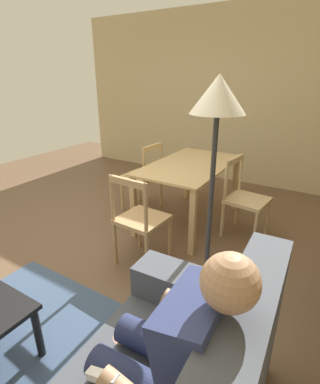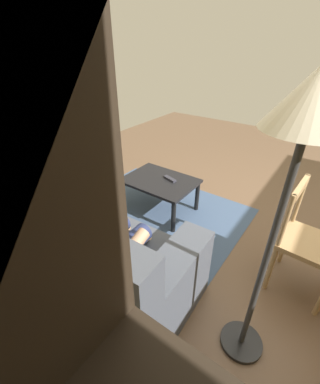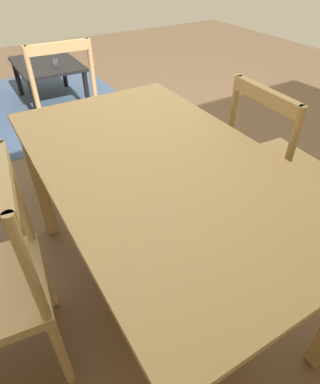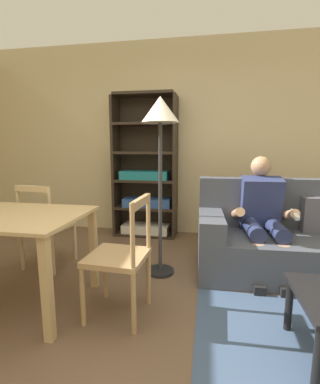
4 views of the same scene
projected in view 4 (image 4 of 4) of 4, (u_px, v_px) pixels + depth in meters
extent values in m
plane|color=brown|center=(119.00, 359.00, 1.64)|extent=(8.04, 8.04, 0.00)
cube|color=#D1BC8C|center=(174.00, 140.00, 3.97)|extent=(6.04, 0.12, 2.74)
cube|color=#474C56|center=(296.00, 255.00, 2.71)|extent=(1.96, 0.94, 0.40)
cube|color=#474C56|center=(288.00, 203.00, 2.96)|extent=(1.93, 0.27, 0.53)
cube|color=#474C56|center=(211.00, 223.00, 2.78)|extent=(0.27, 0.87, 0.21)
cube|color=navy|center=(260.00, 204.00, 2.88)|extent=(0.41, 0.34, 0.59)
sphere|color=tan|center=(261.00, 166.00, 2.89)|extent=(0.21, 0.21, 0.21)
cylinder|color=navy|center=(254.00, 229.00, 2.66)|extent=(0.17, 0.45, 0.15)
cylinder|color=tan|center=(257.00, 265.00, 2.49)|extent=(0.11, 0.11, 0.40)
cube|color=black|center=(257.00, 285.00, 2.44)|extent=(0.11, 0.24, 0.08)
cylinder|color=navy|center=(277.00, 230.00, 2.63)|extent=(0.17, 0.45, 0.15)
cylinder|color=tan|center=(282.00, 266.00, 2.46)|extent=(0.11, 0.11, 0.40)
cube|color=black|center=(283.00, 287.00, 2.41)|extent=(0.11, 0.24, 0.08)
cylinder|color=tan|center=(238.00, 213.00, 2.77)|extent=(0.10, 0.35, 0.19)
cylinder|color=tan|center=(289.00, 215.00, 2.71)|extent=(0.10, 0.35, 0.19)
cube|color=white|center=(295.00, 215.00, 2.54)|extent=(0.05, 0.16, 0.08)
cylinder|color=black|center=(318.00, 361.00, 1.38)|extent=(0.05, 0.05, 0.38)
cylinder|color=black|center=(289.00, 304.00, 1.88)|extent=(0.05, 0.05, 0.38)
cube|color=#2D2319|center=(116.00, 168.00, 3.92)|extent=(0.04, 0.36, 1.96)
cube|color=#2D2319|center=(175.00, 168.00, 3.77)|extent=(0.04, 0.36, 1.96)
cube|color=#2D2319|center=(148.00, 167.00, 4.01)|extent=(0.89, 0.02, 1.96)
cube|color=#2D2319|center=(146.00, 233.00, 4.00)|extent=(0.82, 0.36, 0.04)
cube|color=#2D2319|center=(146.00, 207.00, 3.93)|extent=(0.82, 0.36, 0.04)
cube|color=#2D2319|center=(145.00, 180.00, 3.87)|extent=(0.82, 0.36, 0.04)
cube|color=#2D2319|center=(145.00, 153.00, 3.81)|extent=(0.82, 0.36, 0.04)
cube|color=#2D2319|center=(145.00, 124.00, 3.74)|extent=(0.82, 0.36, 0.04)
cube|color=#2D2319|center=(145.00, 94.00, 3.68)|extent=(0.82, 0.36, 0.04)
cube|color=beige|center=(146.00, 228.00, 3.96)|extent=(0.68, 0.31, 0.12)
cube|color=#2D5193|center=(147.00, 202.00, 3.90)|extent=(0.68, 0.32, 0.12)
cube|color=teal|center=(145.00, 175.00, 3.84)|extent=(0.67, 0.29, 0.12)
cube|color=tan|center=(47.00, 289.00, 1.74)|extent=(0.06, 0.06, 0.72)
cube|color=tan|center=(94.00, 249.00, 2.45)|extent=(0.06, 0.06, 0.72)
cube|color=#D1B27F|center=(48.00, 226.00, 2.89)|extent=(0.47, 0.47, 0.04)
cylinder|color=#D1B27F|center=(75.00, 242.00, 3.05)|extent=(0.04, 0.04, 0.44)
cylinder|color=#D1B27F|center=(47.00, 238.00, 3.16)|extent=(0.04, 0.04, 0.44)
cylinder|color=#D1B27F|center=(53.00, 254.00, 2.69)|extent=(0.04, 0.04, 0.44)
cylinder|color=#D1B27F|center=(22.00, 250.00, 2.80)|extent=(0.04, 0.04, 0.44)
cylinder|color=#D1B27F|center=(50.00, 210.00, 2.62)|extent=(0.03, 0.03, 0.46)
cylinder|color=#D1B27F|center=(18.00, 208.00, 2.73)|extent=(0.03, 0.03, 0.46)
cube|color=#D1B27F|center=(32.00, 189.00, 2.64)|extent=(0.38, 0.08, 0.06)
cube|color=tan|center=(117.00, 257.00, 2.02)|extent=(0.44, 0.44, 0.04)
cylinder|color=tan|center=(105.00, 272.00, 2.28)|extent=(0.04, 0.04, 0.46)
cylinder|color=tan|center=(83.00, 296.00, 1.92)|extent=(0.04, 0.04, 0.46)
cylinder|color=tan|center=(149.00, 277.00, 2.20)|extent=(0.04, 0.04, 0.46)
cylinder|color=tan|center=(134.00, 303.00, 1.83)|extent=(0.04, 0.04, 0.46)
cylinder|color=tan|center=(148.00, 222.00, 2.12)|extent=(0.03, 0.03, 0.46)
cylinder|color=tan|center=(132.00, 238.00, 1.76)|extent=(0.03, 0.03, 0.46)
cube|color=tan|center=(141.00, 202.00, 1.91)|extent=(0.06, 0.38, 0.06)
cylinder|color=black|center=(160.00, 271.00, 2.78)|extent=(0.28, 0.28, 0.03)
cylinder|color=#333333|center=(160.00, 201.00, 2.66)|extent=(0.04, 0.04, 1.49)
cone|color=beige|center=(160.00, 109.00, 2.52)|extent=(0.36, 0.36, 0.24)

